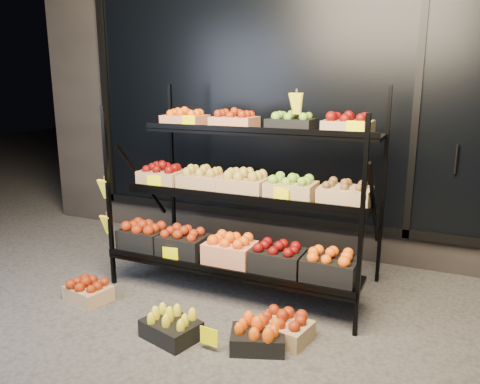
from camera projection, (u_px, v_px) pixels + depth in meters
The scene contains 8 objects.
ground at pixel (210, 316), 3.44m from camera, with size 24.00×24.00×0.00m, color #514F4C.
building at pixel (314, 76), 5.34m from camera, with size 6.00×2.08×3.50m.
display_rack at pixel (242, 195), 3.80m from camera, with size 2.18×1.02×1.72m.
tag_floor_b at pixel (209, 342), 2.99m from camera, with size 0.13×0.01×0.12m, color #FFF700.
floor_crate_left at pixel (88, 290), 3.69m from camera, with size 0.38×0.31×0.18m.
floor_crate_midleft at pixel (171, 326), 3.14m from camera, with size 0.42×0.36×0.19m.
floor_crate_midright at pixel (283, 326), 3.14m from camera, with size 0.40×0.33×0.19m.
floor_crate_right at pixel (258, 336), 3.01m from camera, with size 0.41×0.36×0.18m.
Camera 1 is at (1.50, -2.77, 1.68)m, focal length 35.00 mm.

